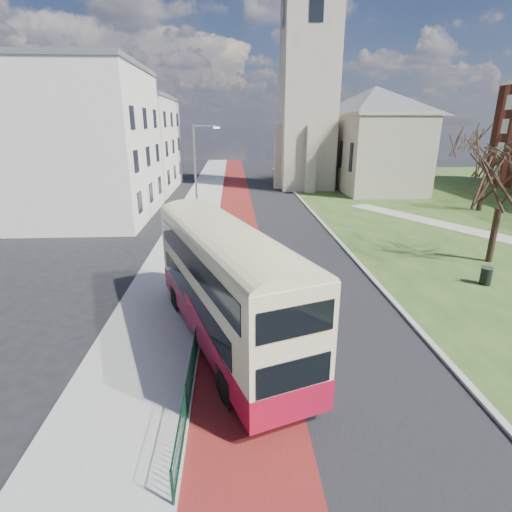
{
  "coord_description": "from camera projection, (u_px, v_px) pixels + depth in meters",
  "views": [
    {
      "loc": [
        -1.49,
        -14.78,
        8.22
      ],
      "look_at": [
        -0.43,
        3.8,
        2.0
      ],
      "focal_mm": 28.0,
      "sensor_mm": 36.0,
      "label": 1
    }
  ],
  "objects": [
    {
      "name": "streetlamp",
      "position": [
        197.0,
        170.0,
        32.04
      ],
      "size": [
        2.13,
        0.18,
        8.0
      ],
      "color": "gray",
      "rests_on": "pavement_west"
    },
    {
      "name": "litter_bin",
      "position": [
        486.0,
        276.0,
        21.14
      ],
      "size": [
        0.68,
        0.68,
        0.98
      ],
      "rotation": [
        0.0,
        0.0,
        0.11
      ],
      "color": "black",
      "rests_on": "grass_green"
    },
    {
      "name": "street_block_near",
      "position": [
        89.0,
        144.0,
        34.69
      ],
      "size": [
        10.3,
        14.3,
        13.0
      ],
      "color": "silver",
      "rests_on": "ground"
    },
    {
      "name": "kerb_west",
      "position": [
        217.0,
        220.0,
        35.44
      ],
      "size": [
        0.25,
        120.0,
        0.13
      ],
      "primitive_type": "cube",
      "color": "#999993",
      "rests_on": "ground"
    },
    {
      "name": "ground",
      "position": [
        271.0,
        330.0,
        16.68
      ],
      "size": [
        160.0,
        160.0,
        0.0
      ],
      "primitive_type": "plane",
      "color": "black",
      "rests_on": "ground"
    },
    {
      "name": "winter_tree_near",
      "position": [
        508.0,
        163.0,
        22.94
      ],
      "size": [
        6.77,
        6.77,
        8.62
      ],
      "rotation": [
        0.0,
        0.0,
        0.17
      ],
      "color": "#2F1F17",
      "rests_on": "grass_green"
    },
    {
      "name": "street_block_far",
      "position": [
        133.0,
        144.0,
        50.08
      ],
      "size": [
        10.3,
        16.3,
        11.5
      ],
      "color": "beige",
      "rests_on": "ground"
    },
    {
      "name": "road_carriageway",
      "position": [
        267.0,
        220.0,
        35.7
      ],
      "size": [
        9.0,
        120.0,
        0.01
      ],
      "primitive_type": "cube",
      "color": "black",
      "rests_on": "ground"
    },
    {
      "name": "pedestrian_railing",
      "position": [
        206.0,
        283.0,
        20.14
      ],
      "size": [
        0.07,
        24.0,
        1.12
      ],
      "color": "#0C3620",
      "rests_on": "ground"
    },
    {
      "name": "bus",
      "position": [
        225.0,
        280.0,
        14.93
      ],
      "size": [
        6.14,
        11.19,
        4.59
      ],
      "rotation": [
        0.0,
        0.0,
        0.35
      ],
      "color": "maroon",
      "rests_on": "ground"
    },
    {
      "name": "bus_lane",
      "position": [
        237.0,
        220.0,
        35.55
      ],
      "size": [
        3.4,
        120.0,
        0.01
      ],
      "primitive_type": "cube",
      "color": "#591414",
      "rests_on": "ground"
    },
    {
      "name": "gothic_church",
      "position": [
        345.0,
        81.0,
        49.18
      ],
      "size": [
        16.38,
        18.0,
        40.0
      ],
      "color": "gray",
      "rests_on": "ground"
    },
    {
      "name": "kerb_east",
      "position": [
        314.0,
        213.0,
        37.82
      ],
      "size": [
        0.25,
        80.0,
        0.13
      ],
      "primitive_type": "cube",
      "color": "#999993",
      "rests_on": "ground"
    },
    {
      "name": "pavement_west",
      "position": [
        194.0,
        220.0,
        35.33
      ],
      "size": [
        4.0,
        120.0,
        0.12
      ],
      "primitive_type": "cube",
      "color": "gray",
      "rests_on": "ground"
    },
    {
      "name": "winter_tree_far",
      "position": [
        489.0,
        151.0,
        37.53
      ],
      "size": [
        6.11,
        6.11,
        8.22
      ],
      "rotation": [
        0.0,
        0.0,
        -0.1
      ],
      "color": "black",
      "rests_on": "grass_green"
    }
  ]
}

